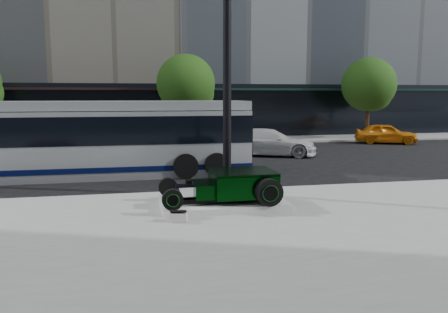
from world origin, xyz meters
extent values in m
plane|color=black|center=(0.00, 0.00, 0.00)|extent=(120.00, 120.00, 0.00)
cube|color=gray|center=(0.00, 14.00, 0.06)|extent=(70.00, 4.00, 0.12)
cube|color=black|center=(-10.00, 16.20, 2.00)|extent=(22.00, 0.50, 4.00)
cube|color=black|center=(13.00, 16.20, 2.00)|extent=(24.00, 0.50, 4.00)
cube|color=black|center=(-10.00, 15.60, 3.60)|extent=(22.00, 1.60, 0.15)
cube|color=black|center=(13.00, 15.60, 3.60)|extent=(24.00, 1.60, 0.15)
cylinder|color=black|center=(1.00, 13.00, 1.42)|extent=(0.28, 0.28, 2.60)
sphere|color=#14390F|center=(1.00, 13.00, 3.92)|extent=(3.80, 3.80, 3.80)
sphere|color=#14390F|center=(1.60, 13.30, 3.32)|extent=(2.60, 2.60, 2.60)
cylinder|color=black|center=(14.00, 13.00, 1.42)|extent=(0.28, 0.28, 2.60)
sphere|color=#14390F|center=(14.00, 13.00, 3.92)|extent=(3.80, 3.80, 3.80)
sphere|color=#14390F|center=(14.60, 13.30, 3.32)|extent=(2.60, 2.60, 2.60)
cube|color=silver|center=(0.03, -4.11, 0.20)|extent=(3.40, 1.80, 0.15)
cube|color=black|center=(0.03, -4.56, 0.37)|extent=(3.00, 0.08, 0.10)
cube|color=black|center=(0.03, -3.66, 0.37)|extent=(3.00, 0.08, 0.10)
cube|color=black|center=(0.58, -4.11, 0.72)|extent=(1.70, 1.45, 0.62)
cube|color=black|center=(0.58, -4.11, 1.05)|extent=(1.70, 1.45, 0.06)
cube|color=black|center=(-0.52, -4.11, 0.60)|extent=(0.55, 1.05, 0.38)
cube|color=silver|center=(-1.07, -4.11, 0.55)|extent=(0.55, 0.55, 0.34)
cylinder|color=black|center=(-0.92, -4.11, 0.82)|extent=(0.18, 0.18, 0.10)
cylinder|color=black|center=(-1.42, -4.11, 0.43)|extent=(0.06, 1.55, 0.06)
cylinder|color=black|center=(1.08, -4.96, 0.63)|extent=(0.72, 0.24, 0.72)
cylinder|color=black|center=(1.08, -5.08, 0.63)|extent=(0.37, 0.02, 0.37)
torus|color=#0B3D12|center=(1.08, -5.09, 0.63)|extent=(0.44, 0.02, 0.44)
cylinder|color=black|center=(1.08, -3.26, 0.63)|extent=(0.72, 0.24, 0.72)
cylinder|color=black|center=(1.08, -3.13, 0.63)|extent=(0.37, 0.02, 0.37)
torus|color=#0B3D12|center=(1.08, -3.12, 0.63)|extent=(0.44, 0.02, 0.44)
cylinder|color=black|center=(-1.42, -4.89, 0.54)|extent=(0.54, 0.16, 0.54)
cylinder|color=black|center=(-1.42, -4.97, 0.54)|extent=(0.28, 0.02, 0.28)
torus|color=#0B3D12|center=(-1.42, -4.98, 0.54)|extent=(0.34, 0.02, 0.34)
cylinder|color=black|center=(-1.42, -3.33, 0.54)|extent=(0.54, 0.16, 0.54)
cylinder|color=black|center=(-1.42, -3.24, 0.54)|extent=(0.28, 0.02, 0.28)
torus|color=#0B3D12|center=(-1.42, -3.23, 0.54)|extent=(0.34, 0.02, 0.34)
cube|color=silver|center=(-1.33, -5.39, 0.23)|extent=(0.45, 0.37, 0.22)
cube|color=black|center=(-1.33, -5.39, 0.35)|extent=(0.45, 0.35, 0.15)
cylinder|color=black|center=(0.47, -2.52, 4.36)|extent=(0.25, 0.25, 8.48)
cylinder|color=black|center=(0.47, -2.52, 0.23)|extent=(0.47, 0.47, 0.21)
cube|color=#A3A7AD|center=(-3.86, 1.97, 1.27)|extent=(12.00, 2.55, 2.55)
cube|color=#070F3D|center=(-3.86, 1.97, 0.42)|extent=(12.05, 2.60, 0.20)
cube|color=black|center=(-3.86, 1.97, 1.85)|extent=(12.05, 2.60, 1.05)
cube|color=#A3A7AD|center=(-3.86, 1.97, 2.75)|extent=(12.00, 2.40, 0.35)
cube|color=black|center=(2.17, 1.97, 1.55)|extent=(0.06, 2.30, 1.70)
cylinder|color=black|center=(-0.46, 0.67, 0.48)|extent=(0.96, 0.28, 0.96)
cylinder|color=black|center=(-0.46, 3.27, 0.48)|extent=(0.96, 0.28, 0.96)
cylinder|color=black|center=(0.74, 0.67, 0.48)|extent=(0.96, 0.28, 0.96)
cylinder|color=black|center=(0.74, 3.27, 0.48)|extent=(0.96, 0.28, 0.96)
imported|color=silver|center=(4.60, 6.28, 0.71)|extent=(5.25, 3.54, 1.41)
imported|color=orange|center=(13.90, 10.37, 0.67)|extent=(4.22, 3.03, 1.34)
camera|label=1|loc=(-2.28, -15.61, 3.12)|focal=35.00mm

